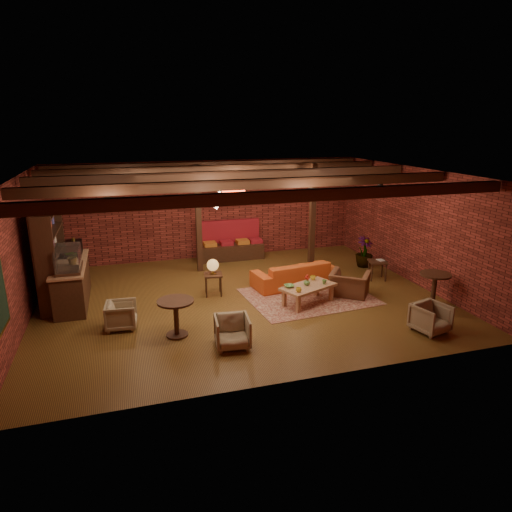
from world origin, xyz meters
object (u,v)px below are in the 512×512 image
object	(u,v)px
armchair_right	(350,280)
round_table_right	(434,285)
coffee_table	(308,288)
plant_tall	(366,222)
armchair_a	(121,314)
armchair_b	(232,330)
side_table_book	(378,262)
side_table_lamp	(213,268)
armchair_far	(431,317)
round_table_left	(176,312)
sofa	(294,274)

from	to	relation	value
armchair_right	round_table_right	size ratio (longest dim) A/B	1.14
coffee_table	plant_tall	xyz separation A→B (m)	(2.89, 2.32, 1.00)
coffee_table	armchair_a	xyz separation A→B (m)	(-4.47, -0.11, -0.09)
armchair_right	round_table_right	bearing A→B (deg)	-179.84
armchair_b	plant_tall	size ratio (longest dim) A/B	0.25
armchair_b	side_table_book	size ratio (longest dim) A/B	1.14
side_table_lamp	armchair_far	xyz separation A→B (m)	(4.06, -3.52, -0.39)
armchair_b	plant_tall	world-z (taller)	plant_tall
side_table_lamp	armchair_b	xyz separation A→B (m)	(-0.21, -2.94, -0.39)
coffee_table	armchair_b	bearing A→B (deg)	-144.70
armchair_a	armchair_right	xyz separation A→B (m)	(5.75, 0.33, 0.09)
armchair_b	armchair_right	xyz separation A→B (m)	(3.62, 1.87, 0.07)
round_table_right	armchair_b	bearing A→B (deg)	-173.43
coffee_table	side_table_book	bearing A→B (deg)	23.28
armchair_a	round_table_left	bearing A→B (deg)	-118.05
sofa	coffee_table	xyz separation A→B (m)	(-0.17, -1.34, 0.08)
armchair_far	plant_tall	world-z (taller)	plant_tall
plant_tall	armchair_right	bearing A→B (deg)	-127.52
sofa	armchair_far	bearing A→B (deg)	108.11
round_table_left	side_table_book	size ratio (longest dim) A/B	1.31
coffee_table	plant_tall	size ratio (longest dim) A/B	0.55
sofa	armchair_a	world-z (taller)	sofa
armchair_a	side_table_lamp	bearing A→B (deg)	-53.89
side_table_lamp	round_table_right	distance (m)	5.54
side_table_lamp	round_table_right	size ratio (longest dim) A/B	1.14
sofa	coffee_table	world-z (taller)	coffee_table
sofa	round_table_right	world-z (taller)	round_table_right
sofa	armchair_a	distance (m)	4.87
armchair_b	side_table_book	bearing A→B (deg)	35.26
sofa	side_table_lamp	size ratio (longest dim) A/B	2.40
sofa	round_table_right	xyz separation A→B (m)	(2.72, -2.40, 0.23)
armchair_a	round_table_right	distance (m)	7.43
round_table_left	armchair_right	bearing A→B (deg)	12.95
round_table_right	coffee_table	bearing A→B (deg)	160.00
armchair_far	sofa	bearing A→B (deg)	102.03
sofa	coffee_table	distance (m)	1.36
round_table_left	plant_tall	world-z (taller)	plant_tall
armchair_right	armchair_far	distance (m)	2.53
coffee_table	armchair_b	xyz separation A→B (m)	(-2.34, -1.65, -0.07)
side_table_book	armchair_far	distance (m)	3.45
armchair_a	armchair_b	world-z (taller)	armchair_b
armchair_b	side_table_book	world-z (taller)	armchair_b
coffee_table	side_table_lamp	distance (m)	2.50
armchair_b	side_table_lamp	bearing A→B (deg)	91.86
round_table_left	armchair_a	xyz separation A→B (m)	(-1.12, 0.73, -0.22)
armchair_b	round_table_right	size ratio (longest dim) A/B	0.82
round_table_right	side_table_book	bearing A→B (deg)	96.16
plant_tall	armchair_a	bearing A→B (deg)	-161.72
armchair_b	side_table_book	xyz separation A→B (m)	(4.99, 2.80, 0.16)
armchair_b	armchair_far	distance (m)	4.31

